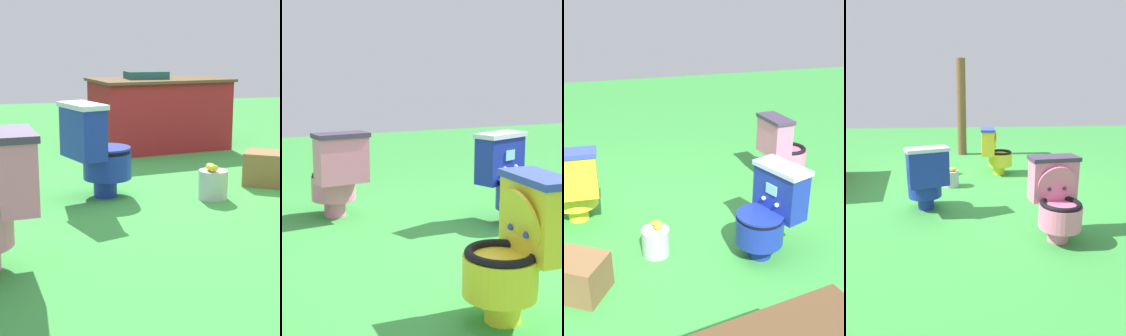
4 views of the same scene
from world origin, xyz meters
TOP-DOWN VIEW (x-y plane):
  - ground at (0.00, 0.00)m, footprint 14.00×14.00m
  - toilet_pink at (-1.46, -0.98)m, footprint 0.53×0.45m
  - toilet_yellow at (0.68, -0.68)m, footprint 0.45×0.51m
  - toilet_blue at (-0.74, 0.23)m, footprint 0.60×0.54m
  - lemon_bucket at (0.10, -0.01)m, footprint 0.22×0.22m

SIDE VIEW (x-z plane):
  - ground at x=0.00m, z-range 0.00..0.00m
  - lemon_bucket at x=0.10m, z-range -0.02..0.26m
  - toilet_blue at x=-0.74m, z-range 0.01..0.73m
  - toilet_pink at x=-1.46m, z-range 0.01..0.74m
  - toilet_yellow at x=0.68m, z-range 0.01..0.74m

